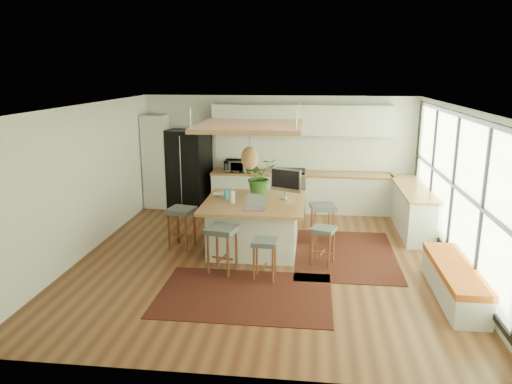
# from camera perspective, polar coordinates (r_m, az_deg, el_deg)

# --- Properties ---
(floor) EXTENTS (7.00, 7.00, 0.00)m
(floor) POSITION_cam_1_polar(r_m,az_deg,el_deg) (8.87, 0.92, -7.73)
(floor) COLOR #532917
(floor) RESTS_ON ground
(ceiling) EXTENTS (7.00, 7.00, 0.00)m
(ceiling) POSITION_cam_1_polar(r_m,az_deg,el_deg) (8.26, 0.99, 9.94)
(ceiling) COLOR white
(ceiling) RESTS_ON ground
(wall_back) EXTENTS (6.50, 0.00, 6.50)m
(wall_back) POSITION_cam_1_polar(r_m,az_deg,el_deg) (11.89, 2.65, 4.63)
(wall_back) COLOR silver
(wall_back) RESTS_ON ground
(wall_front) EXTENTS (6.50, 0.00, 6.50)m
(wall_front) POSITION_cam_1_polar(r_m,az_deg,el_deg) (5.15, -3.00, -8.12)
(wall_front) COLOR silver
(wall_front) RESTS_ON ground
(wall_left) EXTENTS (0.00, 7.00, 7.00)m
(wall_left) POSITION_cam_1_polar(r_m,az_deg,el_deg) (9.36, -19.27, 1.27)
(wall_left) COLOR silver
(wall_left) RESTS_ON ground
(wall_right) EXTENTS (0.00, 7.00, 7.00)m
(wall_right) POSITION_cam_1_polar(r_m,az_deg,el_deg) (8.77, 22.59, 0.16)
(wall_right) COLOR silver
(wall_right) RESTS_ON ground
(window_wall) EXTENTS (0.10, 6.20, 2.60)m
(window_wall) POSITION_cam_1_polar(r_m,az_deg,el_deg) (8.75, 22.43, 0.48)
(window_wall) COLOR black
(window_wall) RESTS_ON wall_right
(pantry) EXTENTS (0.55, 0.60, 2.25)m
(pantry) POSITION_cam_1_polar(r_m,az_deg,el_deg) (12.18, -11.48, 3.52)
(pantry) COLOR silver
(pantry) RESTS_ON floor
(back_counter_base) EXTENTS (4.20, 0.60, 0.88)m
(back_counter_base) POSITION_cam_1_polar(r_m,az_deg,el_deg) (11.73, 5.17, -0.08)
(back_counter_base) COLOR silver
(back_counter_base) RESTS_ON floor
(back_counter_top) EXTENTS (4.24, 0.64, 0.05)m
(back_counter_top) POSITION_cam_1_polar(r_m,az_deg,el_deg) (11.63, 5.22, 2.12)
(back_counter_top) COLOR #935A34
(back_counter_top) RESTS_ON back_counter_base
(backsplash) EXTENTS (4.20, 0.02, 0.80)m
(backsplash) POSITION_cam_1_polar(r_m,az_deg,el_deg) (11.84, 5.30, 4.55)
(backsplash) COLOR white
(backsplash) RESTS_ON wall_back
(upper_cabinets) EXTENTS (4.20, 0.34, 0.70)m
(upper_cabinets) POSITION_cam_1_polar(r_m,az_deg,el_deg) (11.58, 5.37, 8.33)
(upper_cabinets) COLOR silver
(upper_cabinets) RESTS_ON wall_back
(range) EXTENTS (0.76, 0.62, 1.00)m
(range) POSITION_cam_1_polar(r_m,az_deg,el_deg) (11.73, 3.95, 0.24)
(range) COLOR #A5A5AA
(range) RESTS_ON floor
(right_counter_base) EXTENTS (0.60, 2.50, 0.88)m
(right_counter_base) POSITION_cam_1_polar(r_m,az_deg,el_deg) (10.80, 17.71, -1.95)
(right_counter_base) COLOR silver
(right_counter_base) RESTS_ON floor
(right_counter_top) EXTENTS (0.64, 2.54, 0.05)m
(right_counter_top) POSITION_cam_1_polar(r_m,az_deg,el_deg) (10.69, 17.89, 0.42)
(right_counter_top) COLOR #935A34
(right_counter_top) RESTS_ON right_counter_base
(window_bench) EXTENTS (0.52, 2.00, 0.50)m
(window_bench) POSITION_cam_1_polar(r_m,az_deg,el_deg) (7.92, 22.04, -9.61)
(window_bench) COLOR silver
(window_bench) RESTS_ON floor
(ceiling_panel) EXTENTS (1.86, 1.86, 0.80)m
(ceiling_panel) POSITION_cam_1_polar(r_m,az_deg,el_deg) (8.76, -0.73, 5.90)
(ceiling_panel) COLOR #935A34
(ceiling_panel) RESTS_ON ceiling
(rug_near) EXTENTS (2.60, 1.80, 0.01)m
(rug_near) POSITION_cam_1_polar(r_m,az_deg,el_deg) (7.53, -1.35, -11.84)
(rug_near) COLOR black
(rug_near) RESTS_ON floor
(rug_right) EXTENTS (1.80, 2.60, 0.01)m
(rug_right) POSITION_cam_1_polar(r_m,az_deg,el_deg) (9.20, 10.34, -7.13)
(rug_right) COLOR black
(rug_right) RESTS_ON floor
(fridge) EXTENTS (1.10, 0.95, 1.90)m
(fridge) POSITION_cam_1_polar(r_m,az_deg,el_deg) (12.02, -7.83, 2.56)
(fridge) COLOR black
(fridge) RESTS_ON floor
(island) EXTENTS (1.85, 1.85, 0.93)m
(island) POSITION_cam_1_polar(r_m,az_deg,el_deg) (9.18, -0.17, -3.88)
(island) COLOR #935A34
(island) RESTS_ON floor
(stool_near_left) EXTENTS (0.56, 0.56, 0.79)m
(stool_near_left) POSITION_cam_1_polar(r_m,az_deg,el_deg) (8.20, -3.93, -6.96)
(stool_near_left) COLOR #43474A
(stool_near_left) RESTS_ON floor
(stool_near_right) EXTENTS (0.41, 0.41, 0.67)m
(stool_near_right) POSITION_cam_1_polar(r_m,az_deg,el_deg) (7.92, 1.01, -7.72)
(stool_near_right) COLOR #43474A
(stool_near_right) RESTS_ON floor
(stool_right_front) EXTENTS (0.49, 0.49, 0.66)m
(stool_right_front) POSITION_cam_1_polar(r_m,az_deg,el_deg) (8.60, 7.78, -6.06)
(stool_right_front) COLOR #43474A
(stool_right_front) RESTS_ON floor
(stool_right_back) EXTENTS (0.53, 0.53, 0.78)m
(stool_right_back) POSITION_cam_1_polar(r_m,az_deg,el_deg) (9.60, 7.69, -3.90)
(stool_right_back) COLOR #43474A
(stool_right_back) RESTS_ON floor
(stool_left_side) EXTENTS (0.55, 0.55, 0.78)m
(stool_left_side) POSITION_cam_1_polar(r_m,az_deg,el_deg) (9.38, -8.61, -4.36)
(stool_left_side) COLOR #43474A
(stool_left_side) RESTS_ON floor
(laptop) EXTENTS (0.40, 0.42, 0.27)m
(laptop) POSITION_cam_1_polar(r_m,az_deg,el_deg) (8.48, -0.18, -1.27)
(laptop) COLOR #A5A5AA
(laptop) RESTS_ON island
(monitor) EXTENTS (0.67, 0.46, 0.59)m
(monitor) POSITION_cam_1_polar(r_m,az_deg,el_deg) (9.16, 3.46, 0.76)
(monitor) COLOR #A5A5AA
(monitor) RESTS_ON island
(microwave) EXTENTS (0.52, 0.29, 0.35)m
(microwave) POSITION_cam_1_polar(r_m,az_deg,el_deg) (11.69, -2.37, 3.22)
(microwave) COLOR #A5A5AA
(microwave) RESTS_ON back_counter_top
(island_plant) EXTENTS (0.94, 0.95, 0.55)m
(island_plant) POSITION_cam_1_polar(r_m,az_deg,el_deg) (9.50, 0.41, 1.37)
(island_plant) COLOR #1E4C19
(island_plant) RESTS_ON island
(island_bowl) EXTENTS (0.25, 0.25, 0.06)m
(island_bowl) POSITION_cam_1_polar(r_m,az_deg,el_deg) (9.43, -4.28, -0.31)
(island_bowl) COLOR silver
(island_bowl) RESTS_ON island
(island_bottle_0) EXTENTS (0.07, 0.07, 0.19)m
(island_bottle_0) POSITION_cam_1_polar(r_m,az_deg,el_deg) (9.20, -3.50, -0.24)
(island_bottle_0) COLOR #2E96BB
(island_bottle_0) RESTS_ON island
(island_bottle_1) EXTENTS (0.07, 0.07, 0.19)m
(island_bottle_1) POSITION_cam_1_polar(r_m,az_deg,el_deg) (8.94, -2.83, -0.66)
(island_bottle_1) COLOR white
(island_bottle_1) RESTS_ON island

